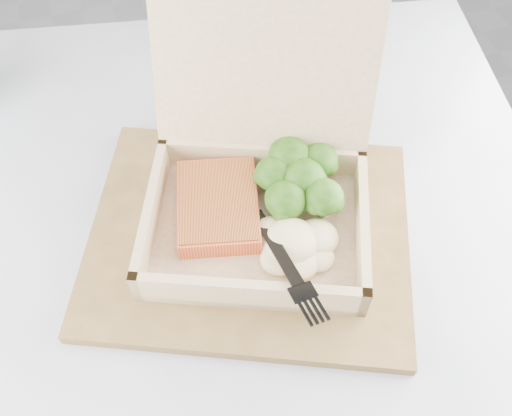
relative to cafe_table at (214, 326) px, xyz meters
name	(u,v)px	position (x,y,z in m)	size (l,w,h in m)	color
floor	(474,391)	(0.56, -0.10, -0.56)	(4.00, 4.00, 0.00)	#949499
cafe_table	(214,326)	(0.00, 0.00, 0.00)	(1.01, 1.01, 0.75)	black
serving_tray	(249,235)	(0.06, 0.01, 0.20)	(0.36, 0.29, 0.02)	brown
takeout_container	(259,174)	(0.08, 0.04, 0.26)	(0.32, 0.32, 0.22)	tan
salmon_fillet	(218,206)	(0.03, 0.04, 0.23)	(0.09, 0.12, 0.02)	#F85730
broccoli_pile	(303,184)	(0.13, 0.03, 0.24)	(0.12, 0.12, 0.04)	#417A1B
mashed_potatoes	(291,242)	(0.09, -0.03, 0.24)	(0.09, 0.08, 0.03)	#D5C88A
plastic_fork	(268,229)	(0.07, -0.02, 0.25)	(0.03, 0.17, 0.04)	black
receipt	(268,122)	(0.13, 0.17, 0.19)	(0.07, 0.13, 0.00)	silver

